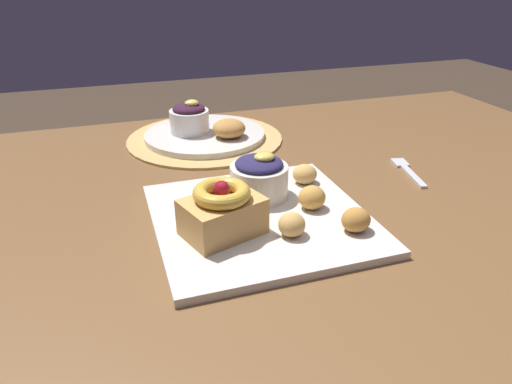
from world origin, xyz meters
TOP-DOWN VIEW (x-y plane):
  - dining_table at (0.00, 0.00)m, footprint 1.55×0.91m
  - woven_placemat at (-0.01, 0.28)m, footprint 0.33×0.33m
  - front_plate at (-0.01, -0.09)m, footprint 0.30×0.30m
  - cake_slice at (-0.07, -0.13)m, footprint 0.12×0.10m
  - berry_ramekin at (0.01, -0.04)m, footprint 0.09×0.09m
  - fritter_front at (0.10, -0.18)m, footprint 0.04×0.04m
  - fritter_middle at (0.07, -0.10)m, footprint 0.04×0.04m
  - fritter_back at (0.01, -0.16)m, footprint 0.04×0.04m
  - fritter_extra at (0.10, -0.01)m, footprint 0.04×0.04m
  - back_plate at (-0.01, 0.28)m, footprint 0.25×0.25m
  - back_ramekin at (-0.03, 0.29)m, footprint 0.08×0.08m
  - back_pastry at (0.04, 0.23)m, footprint 0.07×0.07m
  - fork at (0.31, -0.00)m, footprint 0.04×0.13m

SIDE VIEW (x-z plane):
  - dining_table at x=0.00m, z-range 0.28..1.01m
  - woven_placemat at x=-0.01m, z-range 0.73..0.73m
  - fork at x=0.31m, z-range 0.73..0.73m
  - front_plate at x=-0.01m, z-range 0.73..0.74m
  - back_plate at x=-0.01m, z-range 0.73..0.75m
  - fritter_extra at x=0.10m, z-range 0.74..0.77m
  - fritter_back at x=0.01m, z-range 0.74..0.77m
  - fritter_front at x=0.10m, z-range 0.74..0.78m
  - fritter_middle at x=0.07m, z-range 0.74..0.78m
  - back_pastry at x=0.04m, z-range 0.75..0.78m
  - berry_ramekin at x=0.01m, z-range 0.74..0.81m
  - cake_slice at x=-0.07m, z-range 0.74..0.82m
  - back_ramekin at x=-0.03m, z-range 0.74..0.81m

